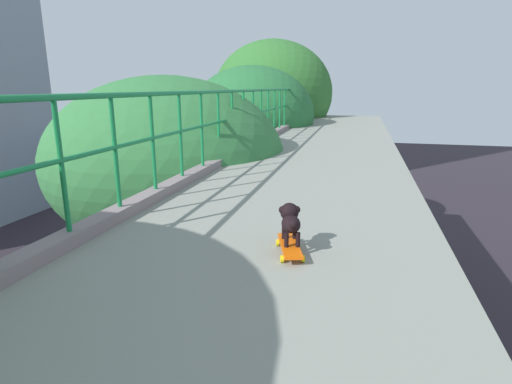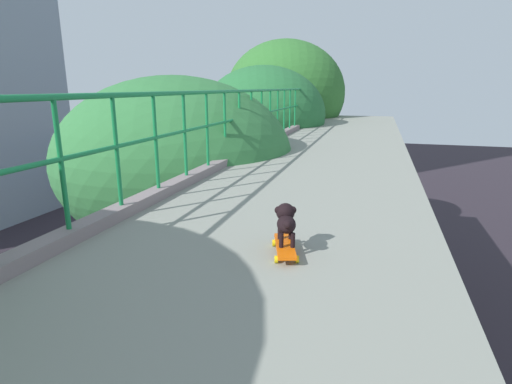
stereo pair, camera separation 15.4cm
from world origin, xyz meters
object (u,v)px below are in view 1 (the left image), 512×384
(car_yellow_cab_sixth, at_px, (78,267))
(toy_skateboard, at_px, (290,246))
(car_silver_fifth, at_px, (103,328))
(city_bus, at_px, (196,170))
(small_dog, at_px, (290,219))

(car_yellow_cab_sixth, relative_size, toy_skateboard, 7.88)
(car_silver_fifth, distance_m, city_bus, 17.23)
(city_bus, distance_m, toy_skateboard, 25.67)
(car_silver_fifth, bearing_deg, toy_skateboard, -43.06)
(car_yellow_cab_sixth, bearing_deg, small_dog, -43.42)
(car_yellow_cab_sixth, bearing_deg, toy_skateboard, -43.61)
(city_bus, relative_size, toy_skateboard, 18.94)
(car_silver_fifth, height_order, city_bus, city_bus)
(car_silver_fifth, bearing_deg, small_dog, -42.76)
(small_dog, bearing_deg, car_yellow_cab_sixth, 136.58)
(car_silver_fifth, xyz_separation_m, small_dog, (6.65, -6.15, 6.01))
(car_yellow_cab_sixth, distance_m, toy_skateboard, 15.31)
(small_dog, bearing_deg, toy_skateboard, -80.99)
(car_yellow_cab_sixth, distance_m, city_bus, 13.25)
(car_silver_fifth, height_order, car_yellow_cab_sixth, car_yellow_cab_sixth)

